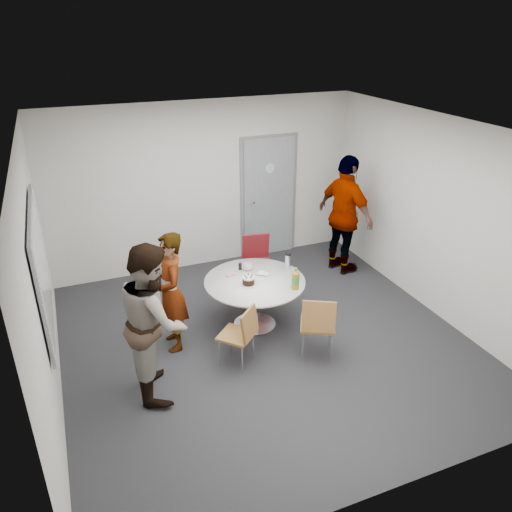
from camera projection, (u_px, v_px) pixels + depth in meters
name	position (u px, v px, depth m)	size (l,w,h in m)	color
floor	(265.00, 341.00, 6.47)	(5.00, 5.00, 0.00)	black
ceiling	(267.00, 131.00, 5.31)	(5.00, 5.00, 0.00)	silver
wall_back	(205.00, 186.00, 7.98)	(5.00, 5.00, 0.00)	beige
wall_left	(39.00, 285.00, 5.05)	(5.00, 5.00, 0.00)	beige
wall_right	(436.00, 218.00, 6.73)	(5.00, 5.00, 0.00)	beige
wall_front	(395.00, 372.00, 3.80)	(5.00, 5.00, 0.00)	beige
door	(269.00, 198.00, 8.48)	(1.02, 0.17, 2.12)	slate
whiteboard	(41.00, 267.00, 5.18)	(0.04, 1.90, 1.25)	slate
table	(257.00, 286.00, 6.56)	(1.32, 1.32, 0.98)	silver
chair_near_left	(242.00, 332.00, 5.84)	(0.54, 0.54, 0.78)	brown
chair_near_right	(318.00, 322.00, 5.92)	(0.56, 0.58, 0.86)	brown
chair_far	(257.00, 258.00, 7.44)	(0.49, 0.52, 0.90)	maroon
person_main	(171.00, 292.00, 6.07)	(0.56, 0.37, 1.54)	#A5C6EA
person_left	(154.00, 320.00, 5.30)	(0.86, 0.67, 1.77)	white
person_right	(345.00, 216.00, 7.88)	(1.13, 0.47, 1.93)	black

